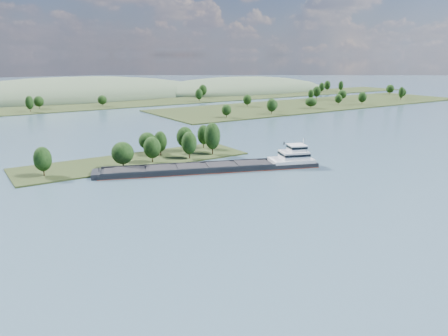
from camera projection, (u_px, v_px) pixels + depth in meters
ground at (205, 198)px, 141.42m from camera, size 1800.00×1800.00×0.00m
tree_island at (150, 151)px, 191.62m from camera, size 100.00×30.92×15.94m
right_bank at (320, 103)px, 409.19m from camera, size 320.00×90.00×14.78m
back_shoreline at (46, 109)px, 372.45m from camera, size 900.00×60.00×15.10m
hill_east at (240, 91)px, 562.61m from camera, size 260.00×140.00×36.00m
hill_west at (77, 97)px, 481.50m from camera, size 320.00×160.00×44.00m
cargo_barge at (225, 166)px, 176.43m from camera, size 88.56×41.09×12.23m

